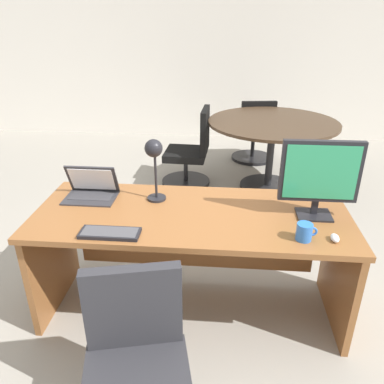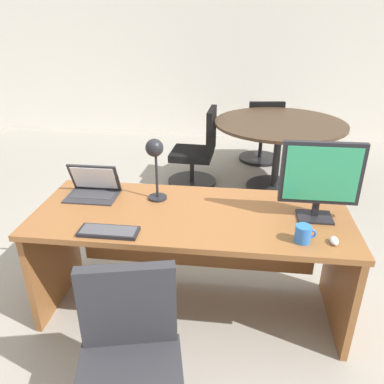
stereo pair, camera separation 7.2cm
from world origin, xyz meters
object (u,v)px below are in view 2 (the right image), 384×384
Objects in this scene: monitor at (321,176)px; meeting_chair_far at (197,156)px; keyboard at (109,232)px; meeting_table at (278,139)px; coffee_mug at (303,234)px; mouse at (334,241)px; desk at (192,237)px; desk_lamp at (155,156)px; laptop at (94,186)px; meeting_chair_near at (262,137)px; office_chair at (131,382)px.

monitor is 2.34m from meeting_chair_far.
meeting_table reaches higher than keyboard.
coffee_mug is 2.50m from meeting_chair_far.
coffee_mug reaches higher than mouse.
desk is at bearing -84.75° from meeting_chair_far.
meeting_chair_far reaches higher than desk.
laptop is at bearing 175.39° from desk_lamp.
keyboard is at bearing -164.70° from monitor.
meeting_table is at bearing 53.67° from laptop.
desk_lamp is at bearing -91.60° from meeting_chair_far.
desk_lamp reaches higher than meeting_chair_far.
meeting_chair_near is (-0.04, 3.17, -0.45)m from coffee_mug.
laptop is 1.36m from coffee_mug.
laptop is 0.79× the size of desk_lamp.
monitor reaches higher than meeting_table.
office_chair is at bearing -64.24° from laptop.
keyboard is (-1.14, -0.31, -0.25)m from monitor.
meeting_chair_near is (0.58, 2.87, -0.19)m from desk.
meeting_chair_near is at bearing 93.61° from mouse.
meeting_chair_near reaches higher than keyboard.
coffee_mug is at bearing -25.72° from desk.
desk_lamp is at bearing -106.47° from meeting_chair_near.
office_chair is (-0.78, -0.63, -0.45)m from coffee_mug.
desk is 5.82× the size of laptop.
monitor is at bearing -2.16° from desk.
desk is 4.09× the size of monitor.
meeting_chair_near is (1.00, 3.21, -0.41)m from keyboard.
meeting_chair_far is (-0.88, 0.04, -0.25)m from meeting_table.
meeting_chair_far reaches higher than meeting_chair_near.
desk is 0.86m from mouse.
desk_lamp reaches higher than office_chair.
meeting_chair_near reaches higher than meeting_table.
office_chair is at bearing -146.30° from mouse.
mouse is 0.09× the size of office_chair.
keyboard is 0.37× the size of meeting_chair_far.
meeting_chair_far is at bearing 177.13° from meeting_table.
mouse is at bearing -20.73° from desk.
mouse is at bearing 33.70° from office_chair.
monitor reaches higher than meeting_chair_far.
laptop is at bearing 169.61° from desk.
desk is 24.74× the size of mouse.
coffee_mug is (1.29, -0.42, -0.02)m from laptop.
desk_lamp is 0.49× the size of office_chair.
desk is at bearing 159.27° from mouse.
meeting_chair_near is at bearing 72.68° from keyboard.
meeting_table is at bearing 63.64° from desk_lamp.
meeting_table is at bearing -2.87° from meeting_chair_far.
keyboard is at bearing -140.84° from desk.
office_chair is (0.51, -1.05, -0.46)m from laptop.
coffee_mug is at bearing -91.96° from meeting_table.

